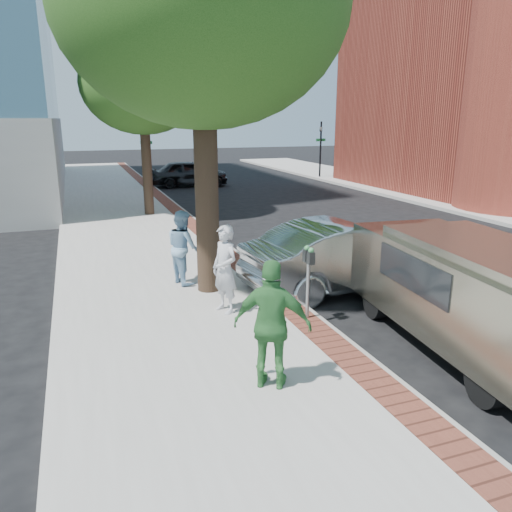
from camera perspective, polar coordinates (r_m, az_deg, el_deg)
name	(u,v)px	position (r m, az deg, el deg)	size (l,w,h in m)	color
ground	(262,322)	(10.23, 0.68, -7.53)	(120.00, 120.00, 0.00)	black
sidewalk	(137,238)	(17.36, -13.40, 1.98)	(5.00, 60.00, 0.15)	#9E9991
brick_strip	(201,231)	(17.71, -6.34, 2.84)	(0.60, 60.00, 0.01)	brown
curb	(210,233)	(17.81, -5.24, 2.68)	(0.10, 60.00, 0.15)	gray
sidewalk_far	(504,210)	(24.82, 26.46, 4.75)	(5.00, 60.00, 0.15)	#9E9991
signal_near	(147,149)	(31.15, -12.40, 11.90)	(0.70, 0.15, 3.80)	black
signal_far	(321,145)	(34.68, 7.39, 12.45)	(0.70, 0.15, 3.80)	black
tree_near	(202,6)	(11.27, -6.22, 26.53)	(6.00, 6.00, 8.51)	black
tree_far	(142,84)	(21.04, -12.88, 18.64)	(4.80, 4.80, 7.14)	black
parking_meter	(308,267)	(9.72, 6.02, -1.31)	(0.12, 0.32, 1.47)	gray
person_gray	(225,269)	(10.08, -3.57, -1.52)	(0.66, 0.43, 1.82)	#B9B9BF
person_officer	(183,247)	(12.02, -8.34, 1.03)	(0.86, 0.67, 1.77)	#8AB5D6
person_green	(272,325)	(7.25, 1.88, -7.89)	(1.14, 0.47, 1.94)	#397D3C
sedan_silver	(347,255)	(12.14, 10.34, 0.10)	(1.76, 5.06, 1.67)	silver
bg_car	(189,173)	(30.82, -7.66, 9.35)	(1.87, 4.65, 1.58)	black
van	(464,287)	(9.62, 22.66, -3.31)	(2.61, 5.60, 2.00)	gray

